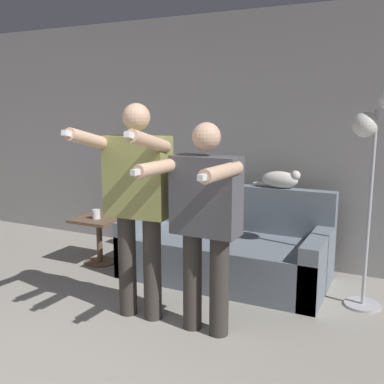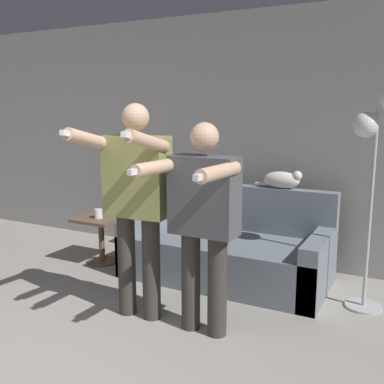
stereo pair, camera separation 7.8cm
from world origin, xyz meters
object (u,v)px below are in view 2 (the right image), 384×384
(floor_lamp, at_px, (377,138))
(cup, at_px, (98,214))
(person_right, at_px, (203,215))
(side_table, at_px, (101,230))
(cat, at_px, (282,180))
(couch, at_px, (227,251))
(person_left, at_px, (136,196))

(floor_lamp, bearing_deg, cup, -176.84)
(floor_lamp, distance_m, cup, 2.77)
(person_right, relative_size, side_table, 3.10)
(person_right, xyz_separation_m, floor_lamp, (1.01, 0.98, 0.51))
(cup, bearing_deg, cat, 18.30)
(person_right, xyz_separation_m, side_table, (-1.62, 0.88, -0.53))
(side_table, bearing_deg, cat, 16.89)
(couch, xyz_separation_m, person_left, (-0.30, -1.09, 0.71))
(floor_lamp, height_order, cup, floor_lamp)
(side_table, bearing_deg, person_right, -28.56)
(person_left, xyz_separation_m, person_right, (0.56, -0.00, -0.09))
(cat, bearing_deg, cup, -161.70)
(person_left, relative_size, side_table, 3.36)
(cat, distance_m, floor_lamp, 1.07)
(couch, distance_m, person_right, 1.28)
(couch, distance_m, cat, 0.87)
(person_left, distance_m, floor_lamp, 1.91)
(person_right, bearing_deg, couch, 105.25)
(cat, bearing_deg, person_left, -116.84)
(person_left, relative_size, cup, 17.21)
(couch, height_order, person_right, person_right)
(cat, distance_m, side_table, 1.95)
(cat, height_order, cup, cat)
(person_right, distance_m, cat, 1.43)
(couch, bearing_deg, person_right, -76.25)
(couch, relative_size, cat, 4.00)
(person_left, distance_m, cup, 1.41)
(person_left, bearing_deg, floor_lamp, 28.13)
(person_left, bearing_deg, person_right, -3.97)
(person_left, height_order, floor_lamp, floor_lamp)
(floor_lamp, xyz_separation_m, cup, (-2.63, -0.15, -0.86))
(side_table, xyz_separation_m, cup, (0.01, -0.05, 0.19))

